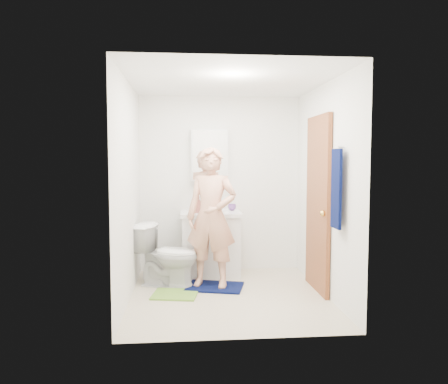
# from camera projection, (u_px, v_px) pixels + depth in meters

# --- Properties ---
(floor) EXTENTS (2.20, 2.40, 0.02)m
(floor) POSITION_uv_depth(u_px,v_px,m) (229.00, 297.00, 4.94)
(floor) COLOR beige
(floor) RESTS_ON ground
(ceiling) EXTENTS (2.20, 2.40, 0.02)m
(ceiling) POSITION_uv_depth(u_px,v_px,m) (229.00, 80.00, 4.76)
(ceiling) COLOR white
(ceiling) RESTS_ON ground
(wall_back) EXTENTS (2.20, 0.02, 2.40)m
(wall_back) POSITION_uv_depth(u_px,v_px,m) (220.00, 184.00, 6.05)
(wall_back) COLOR white
(wall_back) RESTS_ON ground
(wall_front) EXTENTS (2.20, 0.02, 2.40)m
(wall_front) POSITION_uv_depth(u_px,v_px,m) (243.00, 201.00, 3.65)
(wall_front) COLOR white
(wall_front) RESTS_ON ground
(wall_left) EXTENTS (0.02, 2.40, 2.40)m
(wall_left) POSITION_uv_depth(u_px,v_px,m) (127.00, 191.00, 4.75)
(wall_left) COLOR white
(wall_left) RESTS_ON ground
(wall_right) EXTENTS (0.02, 2.40, 2.40)m
(wall_right) POSITION_uv_depth(u_px,v_px,m) (326.00, 190.00, 4.95)
(wall_right) COLOR white
(wall_right) RESTS_ON ground
(vanity_cabinet) EXTENTS (0.75, 0.55, 0.80)m
(vanity_cabinet) POSITION_uv_depth(u_px,v_px,m) (211.00, 245.00, 5.81)
(vanity_cabinet) COLOR white
(vanity_cabinet) RESTS_ON floor
(countertop) EXTENTS (0.79, 0.59, 0.05)m
(countertop) POSITION_uv_depth(u_px,v_px,m) (211.00, 214.00, 5.77)
(countertop) COLOR white
(countertop) RESTS_ON vanity_cabinet
(sink_basin) EXTENTS (0.40, 0.40, 0.03)m
(sink_basin) POSITION_uv_depth(u_px,v_px,m) (211.00, 213.00, 5.77)
(sink_basin) COLOR white
(sink_basin) RESTS_ON countertop
(faucet) EXTENTS (0.03, 0.03, 0.12)m
(faucet) POSITION_uv_depth(u_px,v_px,m) (210.00, 206.00, 5.95)
(faucet) COLOR silver
(faucet) RESTS_ON countertop
(medicine_cabinet) EXTENTS (0.50, 0.12, 0.70)m
(medicine_cabinet) POSITION_uv_depth(u_px,v_px,m) (209.00, 155.00, 5.94)
(medicine_cabinet) COLOR white
(medicine_cabinet) RESTS_ON wall_back
(mirror_panel) EXTENTS (0.46, 0.01, 0.66)m
(mirror_panel) POSITION_uv_depth(u_px,v_px,m) (210.00, 155.00, 5.88)
(mirror_panel) COLOR white
(mirror_panel) RESTS_ON wall_back
(door) EXTENTS (0.05, 0.80, 2.05)m
(door) POSITION_uv_depth(u_px,v_px,m) (318.00, 204.00, 5.11)
(door) COLOR #9C532B
(door) RESTS_ON ground
(door_knob) EXTENTS (0.07, 0.07, 0.07)m
(door_knob) POSITION_uv_depth(u_px,v_px,m) (323.00, 213.00, 4.79)
(door_knob) COLOR gold
(door_knob) RESTS_ON door
(towel) EXTENTS (0.03, 0.24, 0.80)m
(towel) POSITION_uv_depth(u_px,v_px,m) (336.00, 189.00, 4.37)
(towel) COLOR #060E3C
(towel) RESTS_ON wall_right
(towel_hook) EXTENTS (0.06, 0.02, 0.02)m
(towel_hook) POSITION_uv_depth(u_px,v_px,m) (341.00, 147.00, 4.34)
(towel_hook) COLOR silver
(towel_hook) RESTS_ON wall_right
(toilet) EXTENTS (0.84, 0.65, 0.76)m
(toilet) POSITION_uv_depth(u_px,v_px,m) (168.00, 255.00, 5.32)
(toilet) COLOR white
(toilet) RESTS_ON floor
(bath_mat) EXTENTS (0.75, 0.62, 0.02)m
(bath_mat) POSITION_uv_depth(u_px,v_px,m) (215.00, 287.00, 5.25)
(bath_mat) COLOR #060E3C
(bath_mat) RESTS_ON floor
(green_rug) EXTENTS (0.56, 0.50, 0.02)m
(green_rug) POSITION_uv_depth(u_px,v_px,m) (175.00, 294.00, 4.96)
(green_rug) COLOR #71A637
(green_rug) RESTS_ON floor
(soap_dispenser) EXTENTS (0.11, 0.12, 0.21)m
(soap_dispenser) POSITION_uv_depth(u_px,v_px,m) (199.00, 205.00, 5.66)
(soap_dispenser) COLOR #B15F52
(soap_dispenser) RESTS_ON countertop
(toothbrush_cup) EXTENTS (0.12, 0.12, 0.09)m
(toothbrush_cup) POSITION_uv_depth(u_px,v_px,m) (232.00, 207.00, 5.92)
(toothbrush_cup) COLOR #6A3F8C
(toothbrush_cup) RESTS_ON countertop
(man) EXTENTS (0.70, 0.56, 1.67)m
(man) POSITION_uv_depth(u_px,v_px,m) (211.00, 217.00, 5.20)
(man) COLOR #E29E7F
(man) RESTS_ON bath_mat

